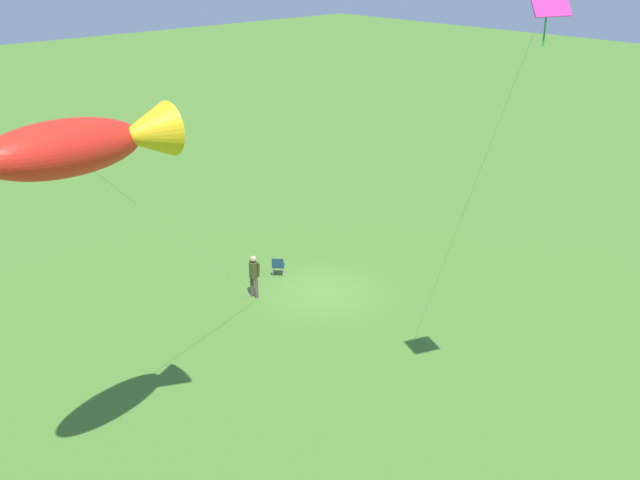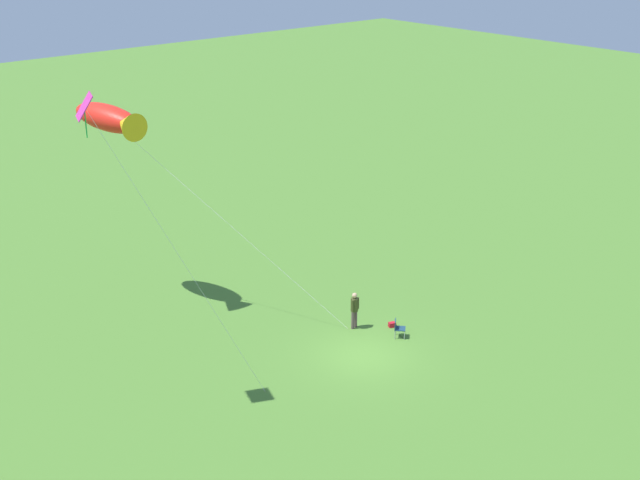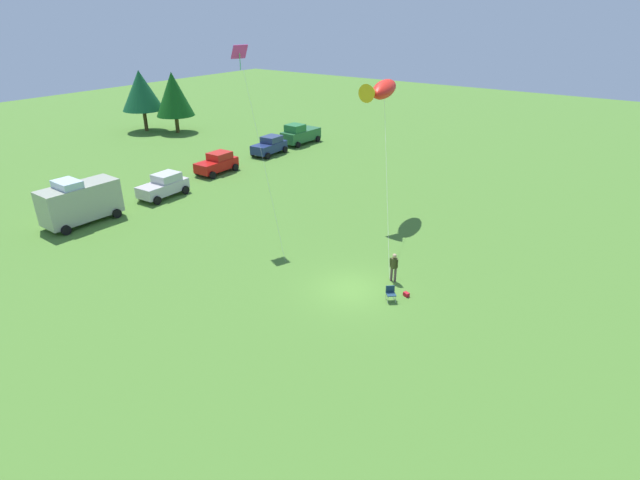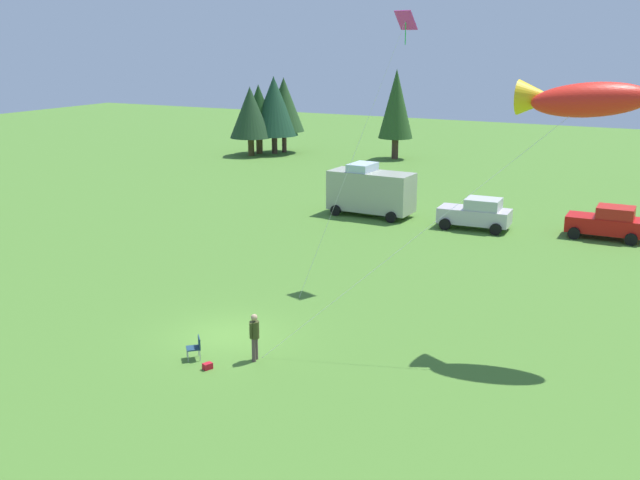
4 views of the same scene
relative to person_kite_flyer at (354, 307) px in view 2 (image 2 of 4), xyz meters
The scene contains 6 objects.
ground_plane 2.80m from the person_kite_flyer, 146.03° to the left, with size 160.00×160.00×0.00m, color #49782B.
person_kite_flyer is the anchor object (origin of this frame).
folding_chair 2.18m from the person_kite_flyer, 156.02° to the right, with size 0.68×0.68×0.82m.
backpack_on_grass 1.97m from the person_kite_flyer, 127.61° to the right, with size 0.32×0.22×0.22m, color red.
kite_large_fish 13.81m from the person_kite_flyer, 34.97° to the left, with size 11.69×7.33×9.78m.
kite_diamond_rainbow 15.64m from the person_kite_flyer, 86.49° to the left, with size 3.17×5.74×12.26m.
Camera 2 is at (-24.40, 23.52, 18.40)m, focal length 50.00 mm.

